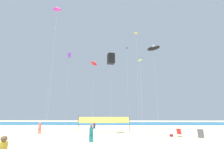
{
  "coord_description": "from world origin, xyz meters",
  "views": [
    {
      "loc": [
        1.7,
        -17.64,
        2.5
      ],
      "look_at": [
        1.04,
        6.98,
        8.46
      ],
      "focal_mm": 26.8,
      "sensor_mm": 36.0,
      "label": 1
    }
  ],
  "objects_px": {
    "kite_black_diamond": "(127,55)",
    "kite_lime_diamond": "(140,61)",
    "beach_handbag": "(171,135)",
    "kite_black_box": "(111,59)",
    "folding_beach_chair": "(179,132)",
    "kite_green_diamond": "(49,77)",
    "beachgoer_teal_shirt": "(91,133)",
    "kite_red_inflatable": "(94,64)",
    "kite_black_inflatable": "(153,48)",
    "kite_magenta_inflatable": "(57,10)",
    "trash_barrel": "(201,134)",
    "beachgoer_coral_shirt": "(40,127)",
    "kite_violet_box": "(69,55)",
    "volleyball_net": "(104,121)",
    "kite_yellow_diamond": "(136,35)",
    "beachgoer_maroon_shirt": "(94,124)"
  },
  "relations": [
    {
      "from": "kite_green_diamond",
      "to": "kite_black_box",
      "type": "relative_size",
      "value": 1.01
    },
    {
      "from": "folding_beach_chair",
      "to": "kite_green_diamond",
      "type": "xyz_separation_m",
      "value": [
        -22.11,
        13.97,
        9.99
      ]
    },
    {
      "from": "beachgoer_teal_shirt",
      "to": "kite_black_box",
      "type": "bearing_deg",
      "value": 117.69
    },
    {
      "from": "kite_violet_box",
      "to": "kite_magenta_inflatable",
      "type": "bearing_deg",
      "value": -82.22
    },
    {
      "from": "beachgoer_maroon_shirt",
      "to": "kite_red_inflatable",
      "type": "relative_size",
      "value": 0.11
    },
    {
      "from": "trash_barrel",
      "to": "kite_yellow_diamond",
      "type": "xyz_separation_m",
      "value": [
        -5.84,
        7.42,
        15.95
      ]
    },
    {
      "from": "beachgoer_maroon_shirt",
      "to": "kite_black_diamond",
      "type": "distance_m",
      "value": 17.68
    },
    {
      "from": "kite_violet_box",
      "to": "kite_black_diamond",
      "type": "relative_size",
      "value": 0.93
    },
    {
      "from": "kite_green_diamond",
      "to": "kite_violet_box",
      "type": "distance_m",
      "value": 7.32
    },
    {
      "from": "volleyball_net",
      "to": "beach_handbag",
      "type": "xyz_separation_m",
      "value": [
        8.37,
        -5.66,
        -1.49
      ]
    },
    {
      "from": "beachgoer_teal_shirt",
      "to": "beachgoer_maroon_shirt",
      "type": "bearing_deg",
      "value": 139.7
    },
    {
      "from": "kite_magenta_inflatable",
      "to": "beachgoer_maroon_shirt",
      "type": "bearing_deg",
      "value": 63.11
    },
    {
      "from": "beachgoer_teal_shirt",
      "to": "kite_lime_diamond",
      "type": "distance_m",
      "value": 11.15
    },
    {
      "from": "folding_beach_chair",
      "to": "trash_barrel",
      "type": "bearing_deg",
      "value": -23.87
    },
    {
      "from": "kite_black_diamond",
      "to": "kite_lime_diamond",
      "type": "bearing_deg",
      "value": -88.05
    },
    {
      "from": "folding_beach_chair",
      "to": "kite_lime_diamond",
      "type": "height_order",
      "value": "kite_lime_diamond"
    },
    {
      "from": "folding_beach_chair",
      "to": "beach_handbag",
      "type": "bearing_deg",
      "value": -170.92
    },
    {
      "from": "kite_yellow_diamond",
      "to": "beachgoer_teal_shirt",
      "type": "bearing_deg",
      "value": -119.19
    },
    {
      "from": "beachgoer_maroon_shirt",
      "to": "trash_barrel",
      "type": "relative_size",
      "value": 1.7
    },
    {
      "from": "kite_red_inflatable",
      "to": "folding_beach_chair",
      "type": "bearing_deg",
      "value": -51.69
    },
    {
      "from": "volleyball_net",
      "to": "beach_handbag",
      "type": "distance_m",
      "value": 10.21
    },
    {
      "from": "kite_magenta_inflatable",
      "to": "kite_black_inflatable",
      "type": "distance_m",
      "value": 16.67
    },
    {
      "from": "kite_lime_diamond",
      "to": "kite_black_diamond",
      "type": "height_order",
      "value": "kite_black_diamond"
    },
    {
      "from": "kite_black_diamond",
      "to": "kite_black_inflatable",
      "type": "relative_size",
      "value": 1.32
    },
    {
      "from": "trash_barrel",
      "to": "beachgoer_maroon_shirt",
      "type": "bearing_deg",
      "value": 137.07
    },
    {
      "from": "folding_beach_chair",
      "to": "kite_black_inflatable",
      "type": "relative_size",
      "value": 0.06
    },
    {
      "from": "beach_handbag",
      "to": "kite_yellow_diamond",
      "type": "relative_size",
      "value": 0.02
    },
    {
      "from": "beach_handbag",
      "to": "kite_black_box",
      "type": "distance_m",
      "value": 12.55
    },
    {
      "from": "kite_green_diamond",
      "to": "kite_lime_diamond",
      "type": "bearing_deg",
      "value": -38.0
    },
    {
      "from": "volleyball_net",
      "to": "kite_lime_diamond",
      "type": "bearing_deg",
      "value": -47.35
    },
    {
      "from": "trash_barrel",
      "to": "volleyball_net",
      "type": "xyz_separation_m",
      "value": [
        -11.36,
        6.58,
        1.17
      ]
    },
    {
      "from": "kite_black_box",
      "to": "kite_black_inflatable",
      "type": "height_order",
      "value": "kite_black_inflatable"
    },
    {
      "from": "kite_black_box",
      "to": "kite_magenta_inflatable",
      "type": "relative_size",
      "value": 0.58
    },
    {
      "from": "trash_barrel",
      "to": "beach_handbag",
      "type": "xyz_separation_m",
      "value": [
        -2.99,
        0.92,
        -0.32
      ]
    },
    {
      "from": "trash_barrel",
      "to": "kite_red_inflatable",
      "type": "xyz_separation_m",
      "value": [
        -14.65,
        17.04,
        13.65
      ]
    },
    {
      "from": "kite_black_box",
      "to": "trash_barrel",
      "type": "bearing_deg",
      "value": -14.46
    },
    {
      "from": "kite_violet_box",
      "to": "kite_magenta_inflatable",
      "type": "distance_m",
      "value": 15.06
    },
    {
      "from": "kite_magenta_inflatable",
      "to": "kite_red_inflatable",
      "type": "bearing_deg",
      "value": 74.41
    },
    {
      "from": "kite_violet_box",
      "to": "kite_black_diamond",
      "type": "xyz_separation_m",
      "value": [
        13.8,
        0.1,
        0.01
      ]
    },
    {
      "from": "beachgoer_maroon_shirt",
      "to": "kite_green_diamond",
      "type": "distance_m",
      "value": 14.42
    },
    {
      "from": "volleyball_net",
      "to": "kite_black_box",
      "type": "relative_size",
      "value": 0.71
    },
    {
      "from": "kite_black_box",
      "to": "beach_handbag",
      "type": "bearing_deg",
      "value": -13.33
    },
    {
      "from": "beachgoer_maroon_shirt",
      "to": "kite_yellow_diamond",
      "type": "relative_size",
      "value": 0.09
    },
    {
      "from": "trash_barrel",
      "to": "kite_magenta_inflatable",
      "type": "bearing_deg",
      "value": 171.61
    },
    {
      "from": "kite_black_diamond",
      "to": "beachgoer_coral_shirt",
      "type": "bearing_deg",
      "value": -133.31
    },
    {
      "from": "kite_magenta_inflatable",
      "to": "folding_beach_chair",
      "type": "bearing_deg",
      "value": -5.92
    },
    {
      "from": "beachgoer_teal_shirt",
      "to": "kite_red_inflatable",
      "type": "height_order",
      "value": "kite_red_inflatable"
    },
    {
      "from": "folding_beach_chair",
      "to": "trash_barrel",
      "type": "height_order",
      "value": "trash_barrel"
    },
    {
      "from": "kite_green_diamond",
      "to": "kite_black_inflatable",
      "type": "height_order",
      "value": "kite_black_inflatable"
    },
    {
      "from": "beachgoer_coral_shirt",
      "to": "kite_lime_diamond",
      "type": "bearing_deg",
      "value": 23.67
    }
  ]
}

